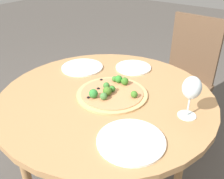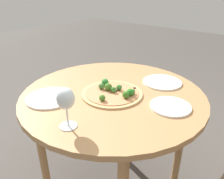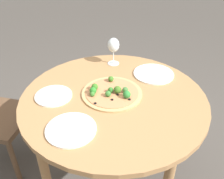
% 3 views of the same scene
% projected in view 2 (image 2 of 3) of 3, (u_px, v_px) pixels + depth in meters
% --- Properties ---
extents(dining_table, '(1.05, 1.05, 0.76)m').
position_uv_depth(dining_table, '(113.00, 105.00, 1.30)').
color(dining_table, '#A87A4C').
rests_on(dining_table, ground_plane).
extents(pizza, '(0.34, 0.34, 0.06)m').
position_uv_depth(pizza, '(113.00, 92.00, 1.23)').
color(pizza, tan).
rests_on(pizza, dining_table).
extents(wine_glass, '(0.08, 0.08, 0.19)m').
position_uv_depth(wine_glass, '(66.00, 100.00, 0.90)').
color(wine_glass, silver).
rests_on(wine_glass, dining_table).
extents(plate_near, '(0.26, 0.26, 0.01)m').
position_uv_depth(plate_near, '(50.00, 98.00, 1.19)').
color(plate_near, white).
rests_on(plate_near, dining_table).
extents(plate_far, '(0.21, 0.21, 0.01)m').
position_uv_depth(plate_far, '(170.00, 106.00, 1.10)').
color(plate_far, white).
rests_on(plate_far, dining_table).
extents(plate_side, '(0.24, 0.24, 0.01)m').
position_uv_depth(plate_side, '(162.00, 82.00, 1.38)').
color(plate_side, white).
rests_on(plate_side, dining_table).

